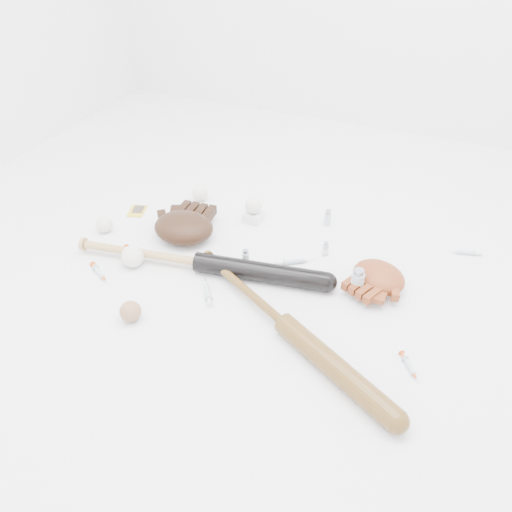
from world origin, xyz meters
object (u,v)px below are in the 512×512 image
at_px(bat_wood, 285,324).
at_px(glove_dark, 184,227).
at_px(bat_dark, 199,262).
at_px(pedestal, 253,217).

xyz_separation_m(bat_wood, glove_dark, (-0.55, 0.32, 0.02)).
height_order(bat_dark, glove_dark, glove_dark).
bearing_deg(pedestal, bat_dark, -97.96).
bearing_deg(bat_wood, glove_dark, 178.16).
xyz_separation_m(bat_dark, glove_dark, (-0.15, 0.16, 0.02)).
distance_m(glove_dark, pedestal, 0.30).
bearing_deg(glove_dark, bat_dark, -50.55).
relative_size(bat_dark, glove_dark, 3.50).
bearing_deg(pedestal, bat_wood, -57.57).
xyz_separation_m(bat_wood, pedestal, (-0.35, 0.55, -0.01)).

